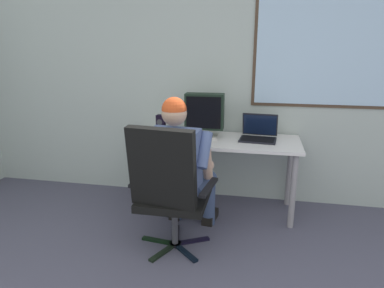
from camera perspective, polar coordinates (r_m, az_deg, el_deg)
name	(u,v)px	position (r m, az deg, el deg)	size (l,w,h in m)	color
wall_rear	(251,69)	(3.53, 9.64, 12.03)	(5.96, 0.08, 2.69)	#B2BCB3
desk	(216,148)	(3.33, 3.94, -0.72)	(1.56, 0.61, 0.72)	gray
office_chair	(168,186)	(2.61, -3.90, -6.88)	(0.65, 0.62, 1.04)	black
person_seated	(180,167)	(2.82, -1.93, -3.74)	(0.56, 0.76, 1.21)	#3B4B6E
crt_monitor	(204,113)	(3.31, 2.05, 5.14)	(0.37, 0.21, 0.42)	beige
laptop	(259,133)	(3.34, 10.88, 1.84)	(0.36, 0.32, 0.23)	black
wine_glass	(174,131)	(3.24, -3.04, 2.21)	(0.09, 0.09, 0.13)	silver
desk_speaker	(161,124)	(3.48, -5.13, 3.23)	(0.09, 0.08, 0.19)	black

